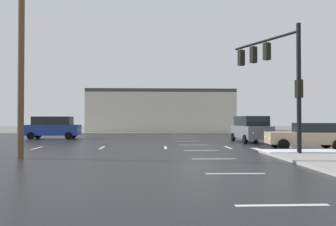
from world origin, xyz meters
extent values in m
plane|color=slate|center=(0.00, 0.00, 0.00)|extent=(120.00, 120.00, 0.00)
cube|color=#232326|center=(0.00, 0.00, 0.01)|extent=(44.00, 44.00, 0.02)
cube|color=white|center=(5.00, -4.00, 0.17)|extent=(4.00, 1.60, 0.06)
cube|color=silver|center=(0.00, -14.00, 0.02)|extent=(2.00, 0.15, 0.01)
cube|color=silver|center=(0.00, -10.00, 0.02)|extent=(2.00, 0.15, 0.01)
cube|color=silver|center=(0.00, -6.00, 0.02)|extent=(2.00, 0.15, 0.01)
cube|color=silver|center=(0.00, -2.00, 0.02)|extent=(2.00, 0.15, 0.01)
cube|color=silver|center=(0.00, 2.00, 0.02)|extent=(2.00, 0.15, 0.01)
cube|color=silver|center=(0.00, 6.00, 0.02)|extent=(2.00, 0.15, 0.01)
cube|color=silver|center=(0.00, 10.00, 0.02)|extent=(2.00, 0.15, 0.01)
cube|color=silver|center=(0.00, 14.00, 0.02)|extent=(2.00, 0.15, 0.01)
cube|color=silver|center=(0.00, 18.00, 0.02)|extent=(2.00, 0.15, 0.01)
cube|color=silver|center=(-10.00, 0.00, 0.02)|extent=(0.15, 2.00, 0.01)
cube|color=silver|center=(-6.00, 0.00, 0.02)|extent=(0.15, 2.00, 0.01)
cube|color=silver|center=(-2.00, 0.00, 0.02)|extent=(0.15, 2.00, 0.01)
cube|color=silver|center=(2.00, 0.00, 0.02)|extent=(0.15, 2.00, 0.01)
cube|color=silver|center=(6.00, 0.00, 0.02)|extent=(0.15, 2.00, 0.01)
cube|color=silver|center=(3.50, -4.00, 0.02)|extent=(0.45, 7.00, 0.01)
cylinder|color=black|center=(4.51, -4.74, 3.39)|extent=(0.22, 0.22, 6.49)
cylinder|color=black|center=(3.48, -2.55, 6.23)|extent=(2.18, 4.44, 0.14)
cube|color=black|center=(3.59, -2.77, 5.61)|extent=(0.44, 0.41, 0.95)
sphere|color=#19D833|center=(3.52, -2.63, 5.89)|extent=(0.20, 0.20, 0.20)
cube|color=black|center=(3.12, -1.79, 5.61)|extent=(0.44, 0.41, 0.95)
sphere|color=#19D833|center=(3.05, -1.64, 5.89)|extent=(0.20, 0.20, 0.20)
cube|color=black|center=(2.66, -0.80, 5.61)|extent=(0.44, 0.41, 0.95)
sphere|color=#19D833|center=(2.59, -0.66, 5.89)|extent=(0.20, 0.20, 0.20)
cube|color=black|center=(4.51, -4.74, 3.34)|extent=(0.28, 0.36, 0.90)
cube|color=beige|center=(-1.73, 29.84, 2.84)|extent=(21.64, 8.00, 5.69)
cube|color=#3F3D3A|center=(-1.73, 29.84, 5.94)|extent=(21.64, 8.00, 0.50)
cube|color=tan|center=(6.34, -1.49, 0.70)|extent=(4.68, 2.32, 0.70)
cube|color=black|center=(7.01, -1.57, 1.33)|extent=(2.65, 1.94, 0.55)
cylinder|color=black|center=(4.72, -2.21, 0.35)|extent=(0.68, 0.30, 0.66)
cylinder|color=black|center=(4.93, -0.42, 0.35)|extent=(0.68, 0.30, 0.66)
cylinder|color=black|center=(7.97, -0.78, 0.35)|extent=(0.68, 0.30, 0.66)
sphere|color=white|center=(4.09, -1.81, 0.70)|extent=(0.18, 0.18, 0.18)
sphere|color=white|center=(4.23, -0.66, 0.70)|extent=(0.18, 0.18, 0.18)
cube|color=slate|center=(4.85, 4.64, 0.82)|extent=(2.11, 4.86, 0.95)
cube|color=black|center=(4.85, 4.64, 1.67)|extent=(1.90, 3.42, 0.75)
cylinder|color=black|center=(5.88, 3.04, 0.35)|extent=(0.24, 0.67, 0.66)
cylinder|color=black|center=(3.93, 2.98, 0.35)|extent=(0.24, 0.67, 0.66)
cylinder|color=black|center=(5.77, 6.31, 0.35)|extent=(0.24, 0.67, 0.66)
cylinder|color=black|center=(3.82, 6.24, 0.35)|extent=(0.24, 0.67, 0.66)
sphere|color=white|center=(5.55, 2.31, 0.82)|extent=(0.18, 0.18, 0.18)
sphere|color=white|center=(4.30, 2.27, 0.82)|extent=(0.18, 0.18, 0.18)
cube|color=navy|center=(-11.98, 9.60, 0.82)|extent=(4.86, 2.11, 0.95)
cube|color=black|center=(-11.98, 9.60, 1.67)|extent=(3.42, 1.90, 0.75)
cylinder|color=black|center=(-10.38, 10.63, 0.35)|extent=(0.67, 0.24, 0.66)
cylinder|color=black|center=(-10.32, 8.68, 0.35)|extent=(0.67, 0.24, 0.66)
cylinder|color=black|center=(-13.64, 10.52, 0.35)|extent=(0.67, 0.24, 0.66)
cylinder|color=black|center=(-13.58, 8.57, 0.35)|extent=(0.67, 0.24, 0.66)
sphere|color=white|center=(-9.65, 10.30, 0.82)|extent=(0.18, 0.18, 0.18)
sphere|color=white|center=(-9.61, 9.05, 0.82)|extent=(0.18, 0.18, 0.18)
cylinder|color=brown|center=(-8.83, -5.51, 4.40)|extent=(0.28, 0.28, 8.81)
camera|label=1|loc=(-2.68, -20.85, 1.84)|focal=35.21mm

